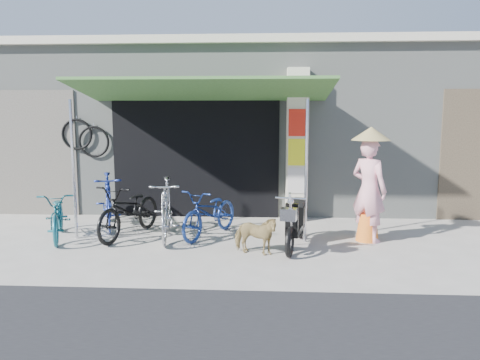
# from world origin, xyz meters

# --- Properties ---
(ground) EXTENTS (80.00, 80.00, 0.00)m
(ground) POSITION_xyz_m (0.00, 0.00, 0.00)
(ground) COLOR #B0A99F
(ground) RESTS_ON ground
(bicycle_shop) EXTENTS (12.30, 5.30, 3.66)m
(bicycle_shop) POSITION_xyz_m (-0.00, 5.09, 1.83)
(bicycle_shop) COLOR gray
(bicycle_shop) RESTS_ON ground
(shop_pillar) EXTENTS (0.42, 0.44, 3.00)m
(shop_pillar) POSITION_xyz_m (0.85, 2.45, 1.50)
(shop_pillar) COLOR beige
(shop_pillar) RESTS_ON ground
(awning) EXTENTS (4.60, 1.88, 2.72)m
(awning) POSITION_xyz_m (-0.90, 1.63, 2.51)
(awning) COLOR #37662E
(awning) RESTS_ON ground
(neighbour_left) EXTENTS (2.60, 0.06, 2.60)m
(neighbour_left) POSITION_xyz_m (-5.00, 2.59, 1.30)
(neighbour_left) COLOR #6B665B
(neighbour_left) RESTS_ON ground
(bike_teal) EXTENTS (1.08, 1.68, 0.83)m
(bike_teal) POSITION_xyz_m (-3.28, 0.70, 0.42)
(bike_teal) COLOR #165A66
(bike_teal) RESTS_ON ground
(bike_blue) EXTENTS (1.02, 1.74, 1.01)m
(bike_blue) POSITION_xyz_m (-2.71, 1.57, 0.50)
(bike_blue) COLOR navy
(bike_blue) RESTS_ON ground
(bike_black) EXTENTS (1.11, 1.89, 0.94)m
(bike_black) POSITION_xyz_m (-2.10, 0.92, 0.47)
(bike_black) COLOR black
(bike_black) RESTS_ON ground
(bike_silver) EXTENTS (0.73, 1.77, 1.03)m
(bike_silver) POSITION_xyz_m (-1.45, 0.83, 0.52)
(bike_silver) COLOR #ABACB0
(bike_silver) RESTS_ON ground
(bike_navy) EXTENTS (1.21, 1.70, 0.85)m
(bike_navy) POSITION_xyz_m (-0.71, 1.01, 0.43)
(bike_navy) COLOR navy
(bike_navy) RESTS_ON ground
(street_dog) EXTENTS (0.78, 0.53, 0.61)m
(street_dog) POSITION_xyz_m (0.09, -0.00, 0.30)
(street_dog) COLOR tan
(street_dog) RESTS_ON ground
(moped) EXTENTS (0.57, 1.59, 0.91)m
(moped) POSITION_xyz_m (0.73, 0.47, 0.41)
(moped) COLOR black
(moped) RESTS_ON ground
(nun) EXTENTS (0.74, 0.74, 1.91)m
(nun) POSITION_xyz_m (1.95, 0.88, 0.94)
(nun) COLOR pink
(nun) RESTS_ON ground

